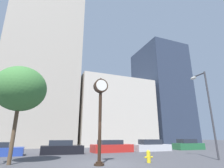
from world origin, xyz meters
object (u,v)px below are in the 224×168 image
(car_silver, at_px, (151,146))
(bare_tree, at_px, (21,89))
(car_red, at_px, (112,147))
(street_lamp_right, at_px, (205,100))
(car_black, at_px, (62,148))
(fire_hydrant_near, at_px, (149,156))
(street_clock, at_px, (100,104))
(car_green, at_px, (188,145))

(car_silver, bearing_deg, bare_tree, -154.90)
(car_red, bearing_deg, street_lamp_right, -65.79)
(car_black, relative_size, car_silver, 0.90)
(car_black, relative_size, fire_hydrant_near, 5.29)
(street_clock, bearing_deg, bare_tree, 155.30)
(fire_hydrant_near, bearing_deg, car_green, 36.06)
(street_clock, distance_m, car_black, 8.87)
(car_red, bearing_deg, car_black, -178.43)
(bare_tree, bearing_deg, car_silver, 23.30)
(street_lamp_right, distance_m, bare_tree, 14.10)
(street_clock, height_order, car_silver, street_clock)
(car_red, distance_m, street_lamp_right, 10.95)
(street_clock, relative_size, car_red, 1.17)
(car_silver, bearing_deg, car_black, -176.98)
(car_red, xyz_separation_m, street_lamp_right, (4.65, -9.09, 3.97))
(car_black, relative_size, car_red, 0.88)
(street_clock, bearing_deg, car_black, 98.52)
(street_lamp_right, bearing_deg, fire_hydrant_near, 176.05)
(car_red, relative_size, bare_tree, 0.74)
(car_silver, distance_m, street_lamp_right, 9.74)
(car_silver, height_order, fire_hydrant_near, car_silver)
(street_clock, height_order, car_red, street_clock)
(fire_hydrant_near, bearing_deg, bare_tree, 164.38)
(car_black, height_order, car_green, car_green)
(street_lamp_right, xyz_separation_m, bare_tree, (-13.84, 2.71, 0.21))
(car_black, xyz_separation_m, fire_hydrant_near, (4.62, -8.28, -0.16))
(car_red, bearing_deg, bare_tree, -148.13)
(street_clock, distance_m, car_red, 10.11)
(car_silver, distance_m, bare_tree, 16.16)
(car_green, bearing_deg, car_red, -176.46)
(bare_tree, bearing_deg, car_red, 34.74)
(car_silver, xyz_separation_m, fire_hydrant_near, (-6.00, -8.51, -0.17))
(street_clock, bearing_deg, street_lamp_right, -2.79)
(car_green, xyz_separation_m, street_lamp_right, (-6.50, -9.11, 3.94))
(fire_hydrant_near, distance_m, bare_tree, 9.69)
(car_red, xyz_separation_m, car_green, (11.14, 0.02, 0.02))
(fire_hydrant_near, height_order, bare_tree, bare_tree)
(car_silver, xyz_separation_m, bare_tree, (-14.34, -6.18, 4.17))
(bare_tree, bearing_deg, car_green, 17.46)
(car_black, distance_m, bare_tree, 8.17)
(car_black, xyz_separation_m, car_red, (5.47, 0.42, -0.00))
(car_silver, height_order, car_green, car_green)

